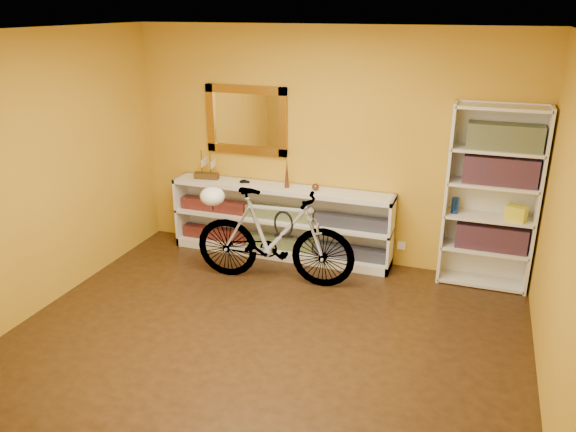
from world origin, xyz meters
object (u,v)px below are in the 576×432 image
(helmet, at_px, (212,196))
(bicycle, at_px, (274,237))
(console_unit, at_px, (280,222))
(bookcase, at_px, (491,199))

(helmet, bearing_deg, bicycle, 5.19)
(bicycle, distance_m, helmet, 0.77)
(bicycle, height_order, helmet, bicycle)
(console_unit, height_order, bicycle, bicycle)
(console_unit, bearing_deg, bicycle, -75.52)
(helmet, bearing_deg, bookcase, 14.91)
(bookcase, bearing_deg, helmet, -165.09)
(bookcase, distance_m, bicycle, 2.24)
(bicycle, bearing_deg, bookcase, -77.34)
(console_unit, distance_m, helmet, 0.99)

